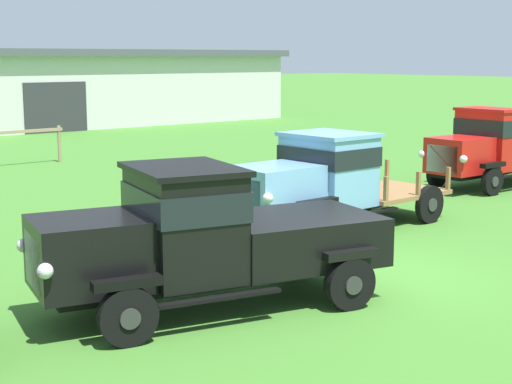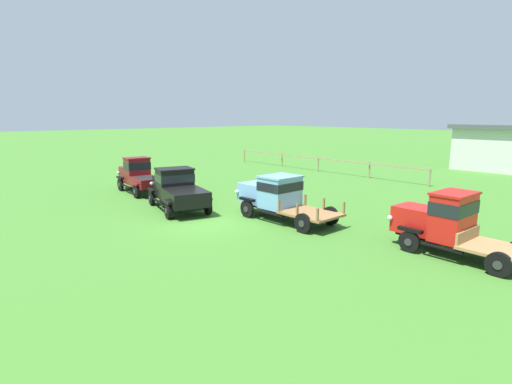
{
  "view_description": "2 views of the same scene",
  "coord_description": "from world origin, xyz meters",
  "px_view_note": "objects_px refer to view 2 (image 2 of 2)",
  "views": [
    {
      "loc": [
        -9.29,
        -8.42,
        3.57
      ],
      "look_at": [
        0.25,
        3.06,
        1.0
      ],
      "focal_mm": 55.0,
      "sensor_mm": 36.0,
      "label": 1
    },
    {
      "loc": [
        14.9,
        -9.79,
        4.78
      ],
      "look_at": [
        0.25,
        3.06,
        1.0
      ],
      "focal_mm": 28.0,
      "sensor_mm": 36.0,
      "label": 2
    }
  ],
  "objects_px": {
    "vintage_truck_foreground_near": "(138,175)",
    "vintage_truck_second_in_line": "(177,189)",
    "vintage_truck_midrow_center": "(276,195)",
    "vintage_truck_far_side": "(446,222)"
  },
  "relations": [
    {
      "from": "vintage_truck_midrow_center",
      "to": "vintage_truck_far_side",
      "type": "distance_m",
      "value": 7.42
    },
    {
      "from": "vintage_truck_foreground_near",
      "to": "vintage_truck_midrow_center",
      "type": "bearing_deg",
      "value": 11.02
    },
    {
      "from": "vintage_truck_second_in_line",
      "to": "vintage_truck_midrow_center",
      "type": "relative_size",
      "value": 0.98
    },
    {
      "from": "vintage_truck_far_side",
      "to": "vintage_truck_second_in_line",
      "type": "bearing_deg",
      "value": -163.25
    },
    {
      "from": "vintage_truck_foreground_near",
      "to": "vintage_truck_second_in_line",
      "type": "xyz_separation_m",
      "value": [
        5.56,
        -0.51,
        -0.0
      ]
    },
    {
      "from": "vintage_truck_second_in_line",
      "to": "vintage_truck_far_side",
      "type": "height_order",
      "value": "vintage_truck_far_side"
    },
    {
      "from": "vintage_truck_midrow_center",
      "to": "vintage_truck_second_in_line",
      "type": "bearing_deg",
      "value": -152.01
    },
    {
      "from": "vintage_truck_midrow_center",
      "to": "vintage_truck_far_side",
      "type": "xyz_separation_m",
      "value": [
        7.33,
        1.12,
        0.01
      ]
    },
    {
      "from": "vintage_truck_foreground_near",
      "to": "vintage_truck_midrow_center",
      "type": "relative_size",
      "value": 0.87
    },
    {
      "from": "vintage_truck_foreground_near",
      "to": "vintage_truck_second_in_line",
      "type": "distance_m",
      "value": 5.58
    }
  ]
}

